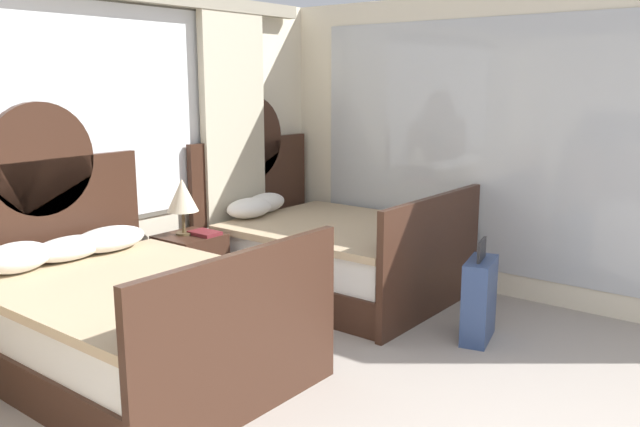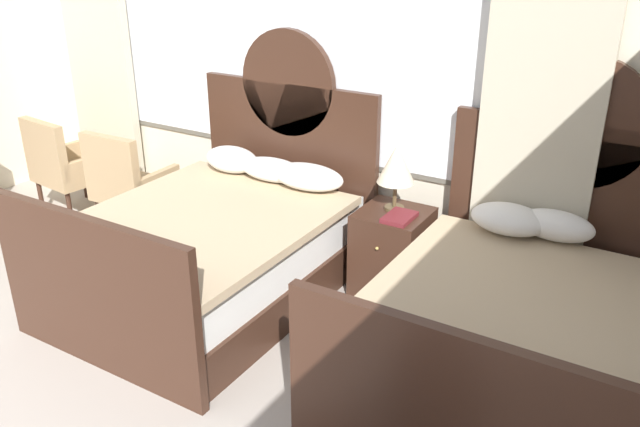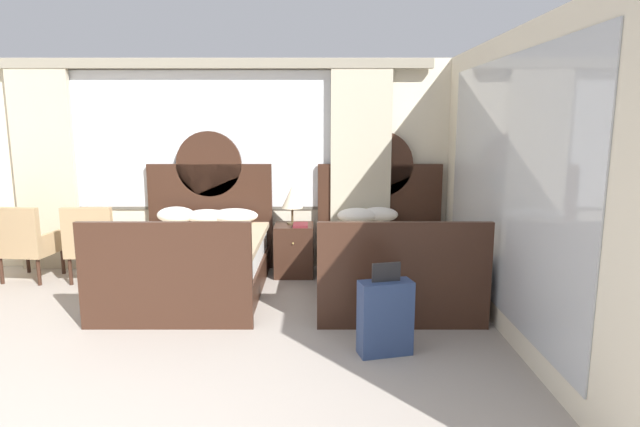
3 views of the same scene
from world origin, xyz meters
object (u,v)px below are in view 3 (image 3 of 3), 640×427
nightstand_between_beds (293,250)px  book_on_nightstand (299,225)px  table_lamp_on_nightstand (291,197)px  armchair_by_window_left (92,242)px  bed_near_mirror (386,259)px  bed_near_window (193,258)px  suitcase_on_floor (384,317)px  armchair_by_window_centre (24,242)px

nightstand_between_beds → book_on_nightstand: (0.09, -0.10, 0.34)m
nightstand_between_beds → table_lamp_on_nightstand: bearing=113.6°
table_lamp_on_nightstand → armchair_by_window_left: (-2.38, -0.30, -0.49)m
bed_near_mirror → armchair_by_window_left: 3.52m
nightstand_between_beds → book_on_nightstand: 0.36m
bed_near_window → nightstand_between_beds: size_ratio=3.28×
bed_near_window → suitcase_on_floor: bearing=-39.6°
armchair_by_window_centre → suitcase_on_floor: 4.56m
book_on_nightstand → armchair_by_window_centre: 3.31m
armchair_by_window_centre → bed_near_mirror: bearing=-5.4°
bed_near_window → bed_near_mirror: 2.19m
bed_near_window → armchair_by_window_centre: (-2.12, 0.40, 0.10)m
bed_near_mirror → suitcase_on_floor: size_ratio=2.70×
bed_near_window → table_lamp_on_nightstand: bed_near_window is taller
bed_near_window → nightstand_between_beds: bed_near_window is taller
book_on_nightstand → suitcase_on_floor: (0.78, -2.18, -0.34)m
bed_near_window → armchair_by_window_left: (-1.30, 0.40, 0.10)m
book_on_nightstand → armchair_by_window_left: armchair_by_window_left is taller
bed_near_mirror → suitcase_on_floor: 1.63m
table_lamp_on_nightstand → book_on_nightstand: table_lamp_on_nightstand is taller
table_lamp_on_nightstand → armchair_by_window_centre: bearing=-174.6°
nightstand_between_beds → book_on_nightstand: book_on_nightstand is taller
bed_near_mirror → nightstand_between_beds: bed_near_mirror is taller
bed_near_window → table_lamp_on_nightstand: 1.41m
table_lamp_on_nightstand → book_on_nightstand: (0.11, -0.14, -0.32)m
book_on_nightstand → armchair_by_window_centre: (-3.30, -0.16, -0.17)m
nightstand_between_beds → armchair_by_window_centre: size_ratio=0.69×
table_lamp_on_nightstand → bed_near_window: bearing=-147.1°
suitcase_on_floor → bed_near_window: bearing=140.4°
bed_near_window → bed_near_mirror: size_ratio=1.00×
nightstand_between_beds → armchair_by_window_centre: bearing=-175.5°
bed_near_mirror → nightstand_between_beds: 1.28m
suitcase_on_floor → table_lamp_on_nightstand: bearing=110.9°
bed_near_window → table_lamp_on_nightstand: size_ratio=4.38×
armchair_by_window_centre → suitcase_on_floor: (4.08, -2.02, -0.17)m
armchair_by_window_left → suitcase_on_floor: (3.26, -2.02, -0.17)m
bed_near_mirror → armchair_by_window_left: bed_near_mirror is taller
armchair_by_window_centre → armchair_by_window_left: bearing=-0.0°
armchair_by_window_left → book_on_nightstand: bearing=3.6°
table_lamp_on_nightstand → armchair_by_window_centre: size_ratio=0.52×
table_lamp_on_nightstand → nightstand_between_beds: bearing=-66.4°
bed_near_mirror → book_on_nightstand: (-1.01, 0.57, 0.28)m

